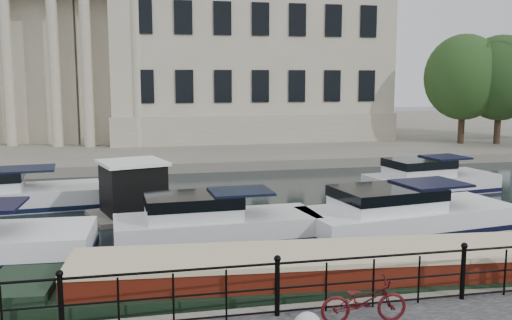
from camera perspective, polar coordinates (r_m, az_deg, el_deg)
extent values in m
plane|color=black|center=(13.77, -0.28, -13.72)|extent=(160.00, 160.00, 0.00)
cube|color=#6B665B|center=(51.79, -9.26, 2.76)|extent=(120.00, 42.00, 0.55)
cylinder|color=black|center=(11.10, -18.92, -13.63)|extent=(0.10, 0.10, 1.10)
sphere|color=black|center=(10.89, -19.07, -10.70)|extent=(0.14, 0.14, 0.14)
cylinder|color=black|center=(11.33, 2.14, -12.72)|extent=(0.10, 0.10, 1.10)
sphere|color=black|center=(11.13, 2.15, -9.83)|extent=(0.14, 0.14, 0.14)
cylinder|color=black|center=(12.86, 19.98, -10.62)|extent=(0.10, 0.10, 1.10)
sphere|color=black|center=(12.69, 20.12, -8.06)|extent=(0.14, 0.14, 0.14)
cylinder|color=black|center=(11.16, 2.15, -10.32)|extent=(24.00, 0.05, 0.05)
cylinder|color=black|center=(11.33, 2.14, -12.72)|extent=(24.00, 0.04, 0.04)
cylinder|color=black|center=(11.51, 2.12, -14.90)|extent=(24.00, 0.04, 0.04)
cube|color=#ADA38C|center=(46.37, -1.50, 11.23)|extent=(20.00, 14.00, 14.00)
cube|color=#9E937F|center=(46.45, -1.48, 3.82)|extent=(20.30, 14.30, 2.00)
cube|color=#ADA38C|center=(41.53, -13.35, 9.29)|extent=(5.73, 4.06, 11.00)
cylinder|color=#ADA38C|center=(38.65, -11.83, 8.54)|extent=(0.70, 0.70, 9.80)
cylinder|color=#ADA38C|center=(39.47, -16.55, 8.37)|extent=(0.70, 0.70, 9.80)
cube|color=#ADA38C|center=(43.31, -19.97, 8.97)|extent=(5.90, 4.56, 11.00)
cylinder|color=#ADA38C|center=(40.27, -19.50, 8.23)|extent=(0.70, 0.70, 9.80)
cylinder|color=#ADA38C|center=(41.84, -23.56, 8.00)|extent=(0.70, 0.70, 9.80)
imported|color=#440C0F|center=(11.24, 10.72, -13.64)|extent=(1.70, 0.69, 0.88)
cube|color=black|center=(14.01, 11.27, -13.05)|extent=(17.27, 3.69, 1.03)
cube|color=#51160B|center=(13.79, 11.35, -10.53)|extent=(13.83, 3.06, 0.80)
cube|color=beige|center=(13.67, 11.39, -8.94)|extent=(13.83, 3.13, 0.11)
cube|color=#6B665B|center=(21.81, -12.11, -5.45)|extent=(3.65, 3.30, 0.26)
cube|color=black|center=(21.59, -12.20, -2.75)|extent=(2.53, 2.53, 1.84)
cube|color=white|center=(21.43, -12.28, -0.25)|extent=(2.78, 2.78, 0.12)
cube|color=silver|center=(18.37, -3.90, -7.40)|extent=(6.50, 2.55, 1.20)
cube|color=black|center=(18.39, -3.89, -7.64)|extent=(6.56, 2.58, 0.18)
cube|color=silver|center=(18.03, -6.33, -4.94)|extent=(2.96, 1.99, 0.90)
cube|color=black|center=(18.20, -1.56, -3.16)|extent=(1.99, 1.68, 0.08)
cube|color=white|center=(20.24, 14.92, -6.19)|extent=(7.68, 3.82, 1.20)
cube|color=black|center=(20.26, 14.91, -6.41)|extent=(7.75, 3.86, 0.18)
cube|color=white|center=(19.55, 12.91, -4.06)|extent=(3.61, 2.73, 0.90)
cube|color=black|center=(20.47, 17.07, -2.24)|extent=(2.47, 2.24, 0.08)
cube|color=silver|center=(24.74, -23.96, -4.01)|extent=(7.61, 3.29, 1.20)
cube|color=black|center=(24.75, -23.95, -4.19)|extent=(7.69, 3.32, 0.18)
cube|color=black|center=(24.41, -22.08, -0.83)|extent=(2.38, 2.02, 0.08)
cube|color=silver|center=(27.13, 17.09, -2.62)|extent=(6.17, 3.22, 1.20)
cube|color=black|center=(27.14, 17.08, -2.79)|extent=(6.23, 3.25, 0.18)
cube|color=silver|center=(26.56, 15.96, -0.94)|extent=(2.90, 2.33, 0.90)
cube|color=black|center=(27.35, 18.38, 0.27)|extent=(1.99, 1.92, 0.08)
cylinder|color=black|center=(42.55, 19.84, 3.25)|extent=(0.44, 0.44, 2.48)
ellipsoid|color=#1D3E13|center=(42.41, 20.07, 7.79)|extent=(5.39, 5.39, 5.96)
sphere|color=#1D3E13|center=(42.41, 21.00, 6.78)|extent=(3.97, 3.97, 3.97)
cylinder|color=black|center=(43.11, 22.99, 3.13)|extent=(0.44, 0.44, 2.46)
ellipsoid|color=#173511|center=(42.98, 23.24, 7.55)|extent=(5.33, 5.33, 5.89)
sphere|color=#173511|center=(43.01, 24.16, 6.56)|extent=(3.93, 3.93, 3.93)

